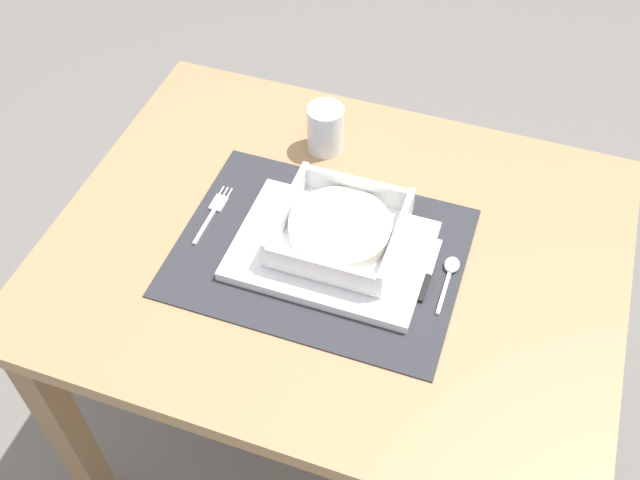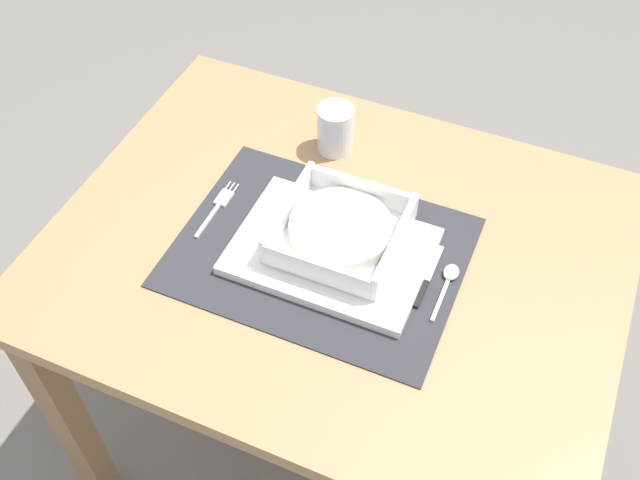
% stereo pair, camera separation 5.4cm
% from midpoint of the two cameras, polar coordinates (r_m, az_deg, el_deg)
% --- Properties ---
extents(ground_plane, '(6.00, 6.00, 0.00)m').
position_cam_midpoint_polar(ground_plane, '(1.79, -0.04, -15.16)').
color(ground_plane, slate).
extents(dining_table, '(0.91, 0.72, 0.71)m').
position_cam_midpoint_polar(dining_table, '(1.27, -0.05, -3.46)').
color(dining_table, '#A37A51').
rests_on(dining_table, ground).
extents(placemat, '(0.45, 0.34, 0.00)m').
position_cam_midpoint_polar(placemat, '(1.17, -1.31, -0.94)').
color(placemat, '#2D2D33').
rests_on(placemat, dining_table).
extents(serving_plate, '(0.30, 0.22, 0.02)m').
position_cam_midpoint_polar(serving_plate, '(1.16, -0.65, -0.78)').
color(serving_plate, white).
rests_on(serving_plate, placemat).
extents(porridge_bowl, '(0.19, 0.19, 0.05)m').
position_cam_midpoint_polar(porridge_bowl, '(1.15, 0.13, 0.60)').
color(porridge_bowl, white).
rests_on(porridge_bowl, serving_plate).
extents(fork, '(0.02, 0.13, 0.00)m').
position_cam_midpoint_polar(fork, '(1.24, -9.35, 2.24)').
color(fork, silver).
rests_on(fork, placemat).
extents(spoon, '(0.02, 0.11, 0.01)m').
position_cam_midpoint_polar(spoon, '(1.15, 8.67, -2.38)').
color(spoon, silver).
rests_on(spoon, placemat).
extents(butter_knife, '(0.01, 0.13, 0.01)m').
position_cam_midpoint_polar(butter_knife, '(1.15, 6.94, -2.61)').
color(butter_knife, black).
rests_on(butter_knife, placemat).
extents(drinking_glass, '(0.06, 0.06, 0.09)m').
position_cam_midpoint_polar(drinking_glass, '(1.32, -0.76, 8.36)').
color(drinking_glass, white).
rests_on(drinking_glass, dining_table).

